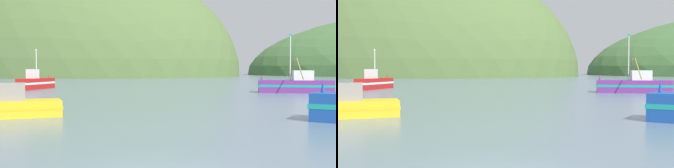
% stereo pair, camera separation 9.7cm
% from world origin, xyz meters
% --- Properties ---
extents(hill_far_center, '(116.81, 93.45, 85.79)m').
position_xyz_m(hill_far_center, '(-41.14, 147.23, 0.00)').
color(hill_far_center, '#516B38').
rests_on(hill_far_center, ground).
extents(fishing_boat_red, '(2.71, 7.66, 5.45)m').
position_xyz_m(fishing_boat_red, '(-20.95, 44.20, 0.87)').
color(fishing_boat_red, red).
rests_on(fishing_boat_red, ground).
extents(fishing_boat_purple, '(8.52, 13.69, 6.73)m').
position_xyz_m(fishing_boat_purple, '(12.26, 37.74, 0.92)').
color(fishing_boat_purple, '#6B2D84').
rests_on(fishing_boat_purple, ground).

